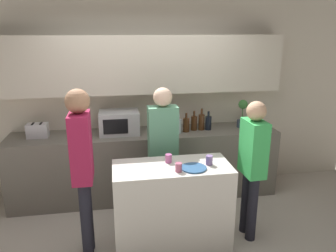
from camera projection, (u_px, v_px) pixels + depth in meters
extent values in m
cube|color=beige|center=(142.00, 97.00, 4.62)|extent=(6.40, 0.08, 2.70)
cube|color=beige|center=(143.00, 64.00, 4.30)|extent=(3.74, 0.32, 0.75)
cube|color=#6B665B|center=(146.00, 164.00, 4.54)|extent=(3.60, 0.62, 0.93)
cube|color=beige|center=(172.00, 206.00, 3.47)|extent=(1.21, 0.55, 0.93)
cube|color=#B7BABC|center=(119.00, 122.00, 4.34)|extent=(0.52, 0.38, 0.30)
cube|color=black|center=(116.00, 127.00, 4.15)|extent=(0.31, 0.01, 0.19)
cube|color=silver|center=(38.00, 131.00, 4.19)|extent=(0.26, 0.16, 0.18)
cube|color=black|center=(33.00, 124.00, 4.16)|extent=(0.02, 0.11, 0.01)
cube|color=black|center=(41.00, 123.00, 4.17)|extent=(0.02, 0.11, 0.01)
cylinder|color=#333D4C|center=(242.00, 124.00, 4.64)|extent=(0.14, 0.14, 0.10)
cylinder|color=#38662D|center=(242.00, 114.00, 4.60)|extent=(0.01, 0.01, 0.18)
sphere|color=#3D7A38|center=(243.00, 104.00, 4.56)|extent=(0.13, 0.13, 0.13)
cylinder|color=silver|center=(179.00, 126.00, 4.36)|extent=(0.08, 0.08, 0.19)
cylinder|color=silver|center=(179.00, 117.00, 4.33)|extent=(0.03, 0.03, 0.07)
cylinder|color=#472814|center=(186.00, 125.00, 4.42)|extent=(0.09, 0.09, 0.19)
cylinder|color=#472814|center=(186.00, 116.00, 4.38)|extent=(0.03, 0.03, 0.07)
cylinder|color=#472814|center=(194.00, 123.00, 4.49)|extent=(0.08, 0.08, 0.19)
cylinder|color=#472814|center=(194.00, 114.00, 4.45)|extent=(0.03, 0.03, 0.08)
cylinder|color=#472814|center=(201.00, 122.00, 4.50)|extent=(0.08, 0.08, 0.22)
cylinder|color=#472814|center=(202.00, 112.00, 4.46)|extent=(0.03, 0.03, 0.08)
cylinder|color=black|center=(208.00, 123.00, 4.51)|extent=(0.09, 0.09, 0.19)
cylinder|color=black|center=(209.00, 114.00, 4.47)|extent=(0.03, 0.03, 0.07)
cylinder|color=#2D5684|center=(194.00, 168.00, 3.26)|extent=(0.26, 0.26, 0.01)
cylinder|color=#AF5773|center=(179.00, 167.00, 3.19)|extent=(0.07, 0.07, 0.09)
cylinder|color=#7D649E|center=(209.00, 160.00, 3.35)|extent=(0.07, 0.07, 0.10)
cylinder|color=#B2558E|center=(169.00, 158.00, 3.41)|extent=(0.07, 0.07, 0.09)
cylinder|color=black|center=(87.00, 213.00, 3.42)|extent=(0.11, 0.11, 0.85)
cylinder|color=black|center=(86.00, 222.00, 3.27)|extent=(0.11, 0.11, 0.85)
cube|color=#9C1B40|center=(81.00, 147.00, 3.12)|extent=(0.19, 0.34, 0.67)
sphere|color=#9E7051|center=(77.00, 101.00, 2.99)|extent=(0.23, 0.23, 0.23)
cylinder|color=black|center=(170.00, 188.00, 4.00)|extent=(0.11, 0.11, 0.80)
cylinder|color=black|center=(157.00, 189.00, 3.98)|extent=(0.11, 0.11, 0.80)
cube|color=#5A9875|center=(163.00, 133.00, 3.78)|extent=(0.34, 0.20, 0.63)
sphere|color=beige|center=(163.00, 97.00, 3.66)|extent=(0.22, 0.22, 0.22)
cylinder|color=black|center=(252.00, 209.00, 3.59)|extent=(0.11, 0.11, 0.76)
cylinder|color=black|center=(246.00, 202.00, 3.74)|extent=(0.11, 0.11, 0.76)
cube|color=green|center=(254.00, 148.00, 3.47)|extent=(0.20, 0.35, 0.60)
sphere|color=tan|center=(256.00, 111.00, 3.35)|extent=(0.21, 0.21, 0.21)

